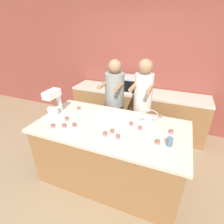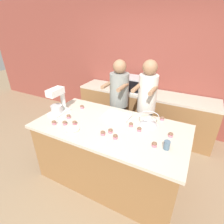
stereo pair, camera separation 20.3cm
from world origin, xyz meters
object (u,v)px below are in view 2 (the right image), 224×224
cupcake_4 (82,107)px  cupcake_12 (154,144)px  cupcake_11 (131,125)px  stand_mixer (58,102)px  small_plate (72,130)px  cupcake_0 (75,123)px  cupcake_6 (110,131)px  cupcake_3 (68,116)px  baking_tray (117,115)px  cupcake_1 (54,123)px  person_left (119,104)px  microwave_oven (138,84)px  cupcake_2 (162,118)px  person_right (146,107)px  cupcake_9 (139,129)px  cupcake_8 (115,137)px  mixing_bowl (149,120)px  drinking_glass (167,145)px  cupcake_10 (171,135)px  cupcake_7 (65,123)px  cupcake_5 (103,133)px

cupcake_4 → cupcake_12: bearing=-17.9°
cupcake_4 → cupcake_11: (0.91, -0.15, 0.00)m
stand_mixer → small_plate: (0.49, -0.29, -0.16)m
cupcake_0 → cupcake_12: 1.08m
cupcake_6 → stand_mixer: bearing=173.0°
cupcake_3 → cupcake_12: 1.28m
baking_tray → cupcake_1: (-0.66, -0.60, 0.01)m
small_plate → person_left: bearing=84.0°
person_left → cupcake_3: 0.99m
microwave_oven → cupcake_2: bearing=-54.2°
small_plate → cupcake_11: (0.63, 0.43, 0.02)m
cupcake_0 → cupcake_3: size_ratio=1.00×
person_right → cupcake_9: bearing=-78.9°
cupcake_2 → cupcake_8: (-0.39, -0.70, 0.00)m
cupcake_8 → cupcake_12: size_ratio=1.00×
person_left → mixing_bowl: bearing=-38.2°
person_right → drinking_glass: 1.10m
cupcake_9 → person_left: bearing=130.4°
drinking_glass → cupcake_11: drinking_glass is taller
person_right → cupcake_10: bearing=-53.1°
person_right → cupcake_1: bearing=-129.3°
drinking_glass → cupcake_8: drinking_glass is taller
mixing_bowl → cupcake_3: (-1.08, -0.36, -0.05)m
cupcake_9 → cupcake_10: same height
cupcake_4 → cupcake_7: (0.09, -0.52, 0.00)m
mixing_bowl → cupcake_9: mixing_bowl is taller
cupcake_8 → cupcake_12: 0.46m
mixing_bowl → cupcake_0: mixing_bowl is taller
cupcake_1 → cupcake_7: size_ratio=1.00×
microwave_oven → cupcake_8: microwave_oven is taller
person_left → stand_mixer: (-0.61, -0.85, 0.24)m
person_right → microwave_oven: (-0.40, 0.69, 0.13)m
person_right → cupcake_4: size_ratio=28.76×
stand_mixer → mixing_bowl: size_ratio=1.51×
cupcake_6 → cupcake_12: same height
cupcake_4 → cupcake_5: (0.67, -0.49, 0.00)m
cupcake_8 → cupcake_0: bearing=177.1°
drinking_glass → cupcake_6: (-0.69, -0.01, -0.02)m
cupcake_0 → cupcake_11: 0.76m
stand_mixer → cupcake_3: bearing=-15.2°
cupcake_9 → cupcake_11: size_ratio=1.00×
cupcake_2 → cupcake_3: size_ratio=1.00×
stand_mixer → cupcake_0: stand_mixer is taller
cupcake_6 → baking_tray: bearing=105.3°
baking_tray → cupcake_11: bearing=-29.4°
person_left → mixing_bowl: (0.70, -0.56, 0.14)m
person_left → cupcake_11: bearing=-54.0°
drinking_glass → cupcake_7: size_ratio=1.75×
mixing_bowl → cupcake_9: bearing=-104.5°
stand_mixer → microwave_oven: stand_mixer is taller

